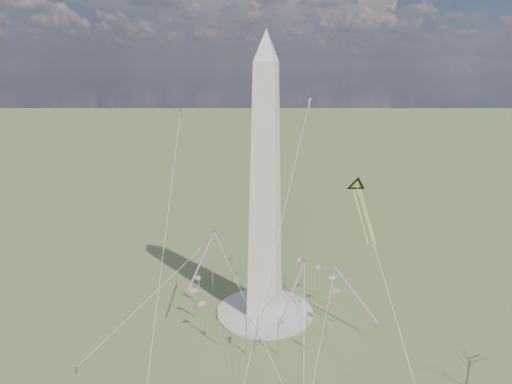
% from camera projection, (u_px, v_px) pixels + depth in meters
% --- Properties ---
extents(ground, '(2000.00, 2000.00, 0.00)m').
position_uv_depth(ground, '(265.00, 312.00, 171.20)').
color(ground, '#4F582C').
rests_on(ground, ground).
extents(plaza, '(36.00, 36.00, 0.80)m').
position_uv_depth(plaza, '(265.00, 312.00, 171.09)').
color(plaza, '#B0ADA1').
rests_on(plaza, ground).
extents(washington_monument, '(15.56, 15.56, 100.00)m').
position_uv_depth(washington_monument, '(265.00, 189.00, 158.40)').
color(washington_monument, '#C0B7A1').
rests_on(washington_monument, plaza).
extents(flagpole_ring, '(54.40, 54.40, 13.00)m').
position_uv_depth(flagpole_ring, '(265.00, 295.00, 169.26)').
color(flagpole_ring, white).
rests_on(flagpole_ring, ground).
extents(tree_near, '(7.58, 7.58, 13.27)m').
position_uv_depth(tree_near, '(470.00, 358.00, 129.17)').
color(tree_near, '#3F3626').
rests_on(tree_near, ground).
extents(person_west, '(1.09, 1.08, 1.77)m').
position_uv_depth(person_west, '(77.00, 370.00, 137.65)').
color(person_west, gray).
rests_on(person_west, ground).
extents(kite_delta_black, '(11.93, 21.83, 17.84)m').
position_uv_depth(kite_delta_black, '(357.00, 188.00, 159.33)').
color(kite_delta_black, black).
rests_on(kite_delta_black, ground).
extents(kite_diamond_purple, '(2.05, 3.11, 9.36)m').
position_uv_depth(kite_diamond_purple, '(204.00, 247.00, 182.91)').
color(kite_diamond_purple, '#481A79').
rests_on(kite_diamond_purple, ground).
extents(kite_streamer_left, '(6.12, 21.78, 15.14)m').
position_uv_depth(kite_streamer_left, '(295.00, 284.00, 147.69)').
color(kite_streamer_left, '#FF4928').
rests_on(kite_streamer_left, ground).
extents(kite_streamer_mid, '(3.57, 21.12, 14.51)m').
position_uv_depth(kite_streamer_mid, '(205.00, 252.00, 160.44)').
color(kite_streamer_mid, '#FF4928').
rests_on(kite_streamer_mid, ground).
extents(kite_streamer_right, '(16.82, 14.00, 14.19)m').
position_uv_depth(kite_streamer_right, '(350.00, 286.00, 160.44)').
color(kite_streamer_right, '#FF4928').
rests_on(kite_streamer_right, ground).
extents(kite_small_red, '(1.39, 1.51, 4.19)m').
position_uv_depth(kite_small_red, '(181.00, 111.00, 195.98)').
color(kite_small_red, red).
rests_on(kite_small_red, ground).
extents(kite_small_white, '(1.74, 1.80, 5.12)m').
position_uv_depth(kite_small_white, '(310.00, 101.00, 186.99)').
color(kite_small_white, white).
rests_on(kite_small_white, ground).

